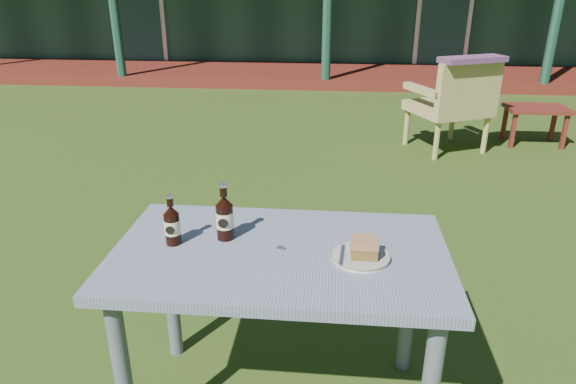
# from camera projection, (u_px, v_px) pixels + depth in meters

# --- Properties ---
(ground) EXTENTS (80.00, 80.00, 0.00)m
(ground) POSITION_uv_depth(u_px,v_px,m) (306.00, 228.00, 3.58)
(ground) COLOR #334916
(cafe_table) EXTENTS (1.20, 0.70, 0.72)m
(cafe_table) POSITION_uv_depth(u_px,v_px,m) (280.00, 274.00, 1.87)
(cafe_table) COLOR slate
(cafe_table) RESTS_ON ground
(plate) EXTENTS (0.20, 0.20, 0.01)m
(plate) POSITION_uv_depth(u_px,v_px,m) (361.00, 256.00, 1.78)
(plate) COLOR silver
(plate) RESTS_ON cafe_table
(cake_slice) EXTENTS (0.09, 0.09, 0.06)m
(cake_slice) POSITION_uv_depth(u_px,v_px,m) (364.00, 247.00, 1.76)
(cake_slice) COLOR brown
(cake_slice) RESTS_ON plate
(fork) EXTENTS (0.02, 0.14, 0.00)m
(fork) POSITION_uv_depth(u_px,v_px,m) (342.00, 255.00, 1.77)
(fork) COLOR silver
(fork) RESTS_ON plate
(cola_bottle_near) EXTENTS (0.06, 0.07, 0.22)m
(cola_bottle_near) POSITION_uv_depth(u_px,v_px,m) (225.00, 217.00, 1.88)
(cola_bottle_near) COLOR black
(cola_bottle_near) RESTS_ON cafe_table
(cola_bottle_far) EXTENTS (0.06, 0.06, 0.19)m
(cola_bottle_far) POSITION_uv_depth(u_px,v_px,m) (172.00, 225.00, 1.85)
(cola_bottle_far) COLOR black
(cola_bottle_far) RESTS_ON cafe_table
(bottle_cap) EXTENTS (0.03, 0.03, 0.01)m
(bottle_cap) POSITION_uv_depth(u_px,v_px,m) (280.00, 248.00, 1.84)
(bottle_cap) COLOR silver
(bottle_cap) RESTS_ON cafe_table
(armchair_left) EXTENTS (0.88, 0.86, 0.91)m
(armchair_left) POSITION_uv_depth(u_px,v_px,m) (454.00, 101.00, 4.98)
(armchair_left) COLOR tan
(armchair_left) RESTS_ON ground
(floral_throw) EXTENTS (0.66, 0.47, 0.05)m
(floral_throw) POSITION_uv_depth(u_px,v_px,m) (473.00, 59.00, 4.65)
(floral_throw) COLOR #643C63
(floral_throw) RESTS_ON armchair_left
(side_table) EXTENTS (0.60, 0.40, 0.40)m
(side_table) POSITION_uv_depth(u_px,v_px,m) (536.00, 112.00, 5.25)
(side_table) COLOR maroon
(side_table) RESTS_ON ground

